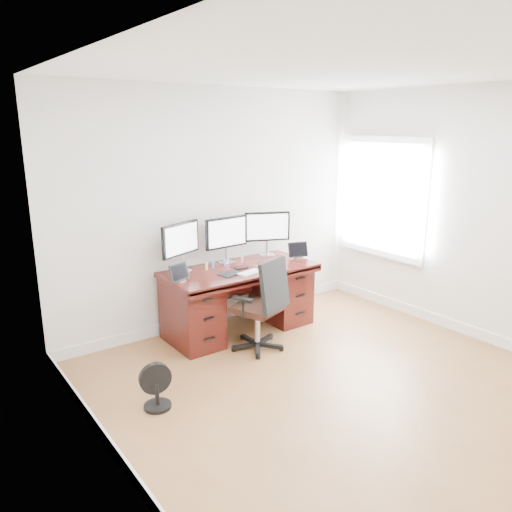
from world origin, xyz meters
TOP-DOWN VIEW (x-y plane):
  - ground at (0.00, 0.00)m, footprint 4.50×4.50m
  - back_wall at (0.00, 2.25)m, footprint 4.00×0.10m
  - right_wall at (2.00, 0.11)m, footprint 0.10×4.50m
  - desk at (0.00, 1.83)m, footprint 1.70×0.80m
  - office_chair at (-0.09, 1.28)m, footprint 0.67×0.67m
  - floor_fan at (-1.46, 0.88)m, footprint 0.27×0.23m
  - monitor_left at (-0.58, 2.07)m, footprint 0.52×0.23m
  - monitor_center at (0.00, 2.07)m, footprint 0.55×0.15m
  - monitor_right at (0.58, 2.07)m, footprint 0.52×0.26m
  - tablet_left at (-0.77, 1.75)m, footprint 0.25×0.14m
  - tablet_right at (0.80, 1.75)m, footprint 0.25×0.14m
  - keyboard at (-0.03, 1.57)m, footprint 0.31×0.18m
  - trackpad at (0.25, 1.66)m, footprint 0.15×0.15m
  - drawing_tablet at (-0.22, 1.66)m, footprint 0.27×0.20m
  - phone at (-0.00, 1.77)m, footprint 0.15×0.09m
  - figurine_yellow at (-0.34, 1.95)m, footprint 0.03×0.03m
  - figurine_blue at (-0.26, 1.95)m, footprint 0.03×0.03m
  - figurine_purple at (-0.11, 1.95)m, footprint 0.03×0.03m
  - figurine_pink at (0.13, 1.95)m, footprint 0.03×0.03m

SIDE VIEW (x-z plane):
  - ground at x=0.00m, z-range 0.00..0.00m
  - floor_fan at x=-1.46m, z-range -0.01..0.39m
  - office_chair at x=-0.09m, z-range -0.17..0.82m
  - desk at x=0.00m, z-range 0.03..0.78m
  - trackpad at x=0.25m, z-range 0.75..0.76m
  - drawing_tablet at x=-0.22m, z-range 0.75..0.76m
  - phone at x=0.00m, z-range 0.75..0.76m
  - keyboard at x=-0.03m, z-range 0.75..0.76m
  - figurine_yellow at x=-0.34m, z-range 0.75..0.84m
  - figurine_blue at x=-0.26m, z-range 0.75..0.84m
  - figurine_purple at x=-0.11m, z-range 0.75..0.84m
  - figurine_pink at x=0.13m, z-range 0.75..0.84m
  - tablet_left at x=-0.77m, z-range 0.74..0.93m
  - tablet_right at x=0.80m, z-range 0.74..0.93m
  - monitor_left at x=-0.58m, z-range 0.82..1.35m
  - monitor_center at x=0.00m, z-range 0.82..1.35m
  - monitor_right at x=0.58m, z-range 0.82..1.35m
  - back_wall at x=0.00m, z-range 0.00..2.70m
  - right_wall at x=2.00m, z-range 0.00..2.70m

